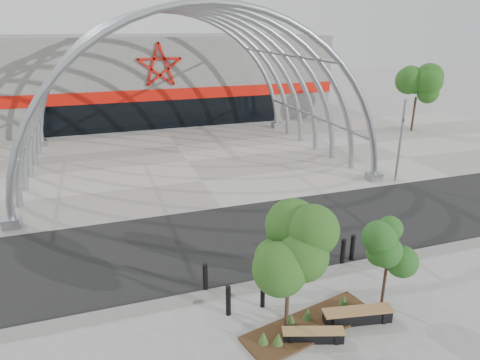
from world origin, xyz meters
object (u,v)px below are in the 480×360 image
object	(u,v)px
street_tree_0	(289,250)
bench_0	(313,336)
street_tree_1	(389,246)
bench_1	(357,316)
signal_pole	(400,140)
bollard_2	(263,294)

from	to	relation	value
street_tree_0	bench_0	world-z (taller)	street_tree_0
street_tree_1	bench_0	bearing A→B (deg)	-164.22
street_tree_0	bench_1	bearing A→B (deg)	-8.33
bench_0	bench_1	bearing A→B (deg)	10.39
signal_pole	bench_1	size ratio (longest dim) A/B	2.16
street_tree_0	street_tree_1	xyz separation A→B (m)	(3.69, 0.21, -0.63)
signal_pole	bench_0	distance (m)	15.92
street_tree_0	bollard_2	size ratio (longest dim) A/B	4.07
signal_pole	street_tree_0	world-z (taller)	signal_pole
street_tree_1	bench_0	size ratio (longest dim) A/B	1.63
signal_pole	bollard_2	world-z (taller)	signal_pole
bench_0	street_tree_0	bearing A→B (deg)	131.56
bollard_2	bench_1	bearing A→B (deg)	-33.75
signal_pole	bench_0	size ratio (longest dim) A/B	2.64
signal_pole	bollard_2	size ratio (longest dim) A/B	5.12
street_tree_1	bench_1	xyz separation A→B (m)	(-1.34, -0.55, -2.00)
bench_1	bollard_2	distance (m)	3.12
street_tree_0	signal_pole	bearing A→B (deg)	40.61
signal_pole	street_tree_0	bearing A→B (deg)	-139.39
street_tree_0	bench_1	size ratio (longest dim) A/B	1.72
bollard_2	signal_pole	bearing A→B (deg)	36.01
signal_pole	bench_1	world-z (taller)	signal_pole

